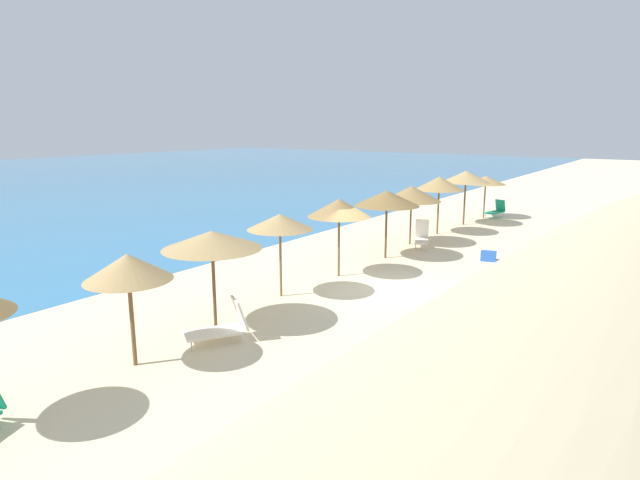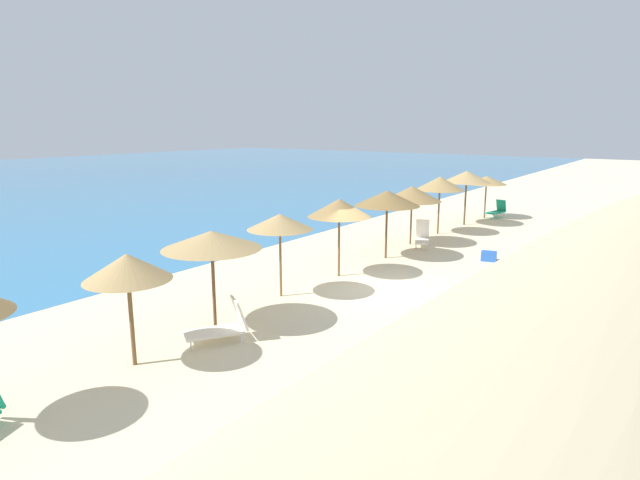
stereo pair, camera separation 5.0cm
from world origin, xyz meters
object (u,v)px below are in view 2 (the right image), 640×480
object	(u,v)px
beach_umbrella_5	(339,208)
beach_umbrella_6	(387,198)
beach_umbrella_7	(412,194)
beach_umbrella_3	(212,240)
beach_umbrella_9	(467,177)
lounge_chair_2	(497,210)
beach_umbrella_10	(487,180)
lounge_chair_1	(222,326)
beach_umbrella_8	(440,183)
cooler_box	(489,256)
beach_umbrella_4	(280,222)
beach_umbrella_2	(127,267)
lounge_chair_0	(422,236)

from	to	relation	value
beach_umbrella_5	beach_umbrella_6	xyz separation A→B (m)	(3.31, -0.11, -0.02)
beach_umbrella_7	beach_umbrella_5	bearing A→B (deg)	-178.10
beach_umbrella_3	beach_umbrella_6	bearing A→B (deg)	-0.68
beach_umbrella_9	lounge_chair_2	xyz separation A→B (m)	(3.32, -0.73, -2.18)
beach_umbrella_10	beach_umbrella_7	bearing A→B (deg)	177.29
beach_umbrella_9	lounge_chair_1	world-z (taller)	beach_umbrella_9
beach_umbrella_7	beach_umbrella_9	distance (m)	6.13
beach_umbrella_8	lounge_chair_2	bearing A→B (deg)	-8.04
beach_umbrella_3	lounge_chair_1	xyz separation A→B (m)	(-0.60, -0.89, -1.98)
beach_umbrella_7	beach_umbrella_8	xyz separation A→B (m)	(2.98, -0.05, 0.20)
beach_umbrella_6	beach_umbrella_8	bearing A→B (deg)	2.59
cooler_box	beach_umbrella_4	bearing A→B (deg)	154.71
beach_umbrella_5	beach_umbrella_7	world-z (taller)	beach_umbrella_5
beach_umbrella_6	lounge_chair_1	xyz separation A→B (m)	(-9.95, -0.77, -2.05)
beach_umbrella_10	lounge_chair_2	distance (m)	1.95
beach_umbrella_5	lounge_chair_1	size ratio (longest dim) A/B	1.68
beach_umbrella_10	lounge_chair_2	xyz separation A→B (m)	(0.58, -0.54, -1.78)
beach_umbrella_2	beach_umbrella_10	bearing A→B (deg)	0.05
beach_umbrella_3	beach_umbrella_6	size ratio (longest dim) A/B	0.95
beach_umbrella_8	cooler_box	bearing A→B (deg)	-135.38
beach_umbrella_8	beach_umbrella_10	xyz separation A→B (m)	(5.88, -0.37, -0.31)
lounge_chair_2	lounge_chair_1	bearing A→B (deg)	103.97
beach_umbrella_2	lounge_chair_0	world-z (taller)	beach_umbrella_2
beach_umbrella_7	lounge_chair_1	distance (m)	13.04
lounge_chair_1	beach_umbrella_7	bearing A→B (deg)	-53.90
beach_umbrella_7	lounge_chair_2	bearing A→B (deg)	-5.82
beach_umbrella_7	lounge_chair_2	distance (m)	9.68
beach_umbrella_7	lounge_chair_0	distance (m)	1.97
beach_umbrella_4	lounge_chair_1	distance (m)	4.30
beach_umbrella_3	lounge_chair_2	distance (m)	21.80
beach_umbrella_5	beach_umbrella_9	xyz separation A→B (m)	(12.34, -0.02, 0.13)
beach_umbrella_9	beach_umbrella_10	bearing A→B (deg)	-3.96
beach_umbrella_2	lounge_chair_0	xyz separation A→B (m)	(14.75, -0.23, -1.81)
beach_umbrella_10	cooler_box	distance (m)	10.57
beach_umbrella_9	lounge_chair_2	distance (m)	4.04
beach_umbrella_10	lounge_chair_0	world-z (taller)	beach_umbrella_10
lounge_chair_0	beach_umbrella_3	bearing A→B (deg)	63.59
beach_umbrella_6	beach_umbrella_7	distance (m)	2.93
beach_umbrella_5	beach_umbrella_7	bearing A→B (deg)	1.90
beach_umbrella_3	beach_umbrella_10	world-z (taller)	beach_umbrella_3
beach_umbrella_9	beach_umbrella_10	world-z (taller)	beach_umbrella_9
lounge_chair_2	cooler_box	xyz separation A→B (m)	(-10.36, -2.94, -0.24)
beach_umbrella_5	cooler_box	xyz separation A→B (m)	(5.30, -3.70, -2.29)
beach_umbrella_8	lounge_chair_0	xyz separation A→B (m)	(-3.19, -0.62, -2.04)
beach_umbrella_2	beach_umbrella_4	world-z (taller)	beach_umbrella_4
cooler_box	beach_umbrella_9	bearing A→B (deg)	27.54
beach_umbrella_3	beach_umbrella_7	xyz separation A→B (m)	(12.25, 0.21, -0.07)
beach_umbrella_4	lounge_chair_2	distance (m)	18.78
lounge_chair_0	lounge_chair_1	bearing A→B (deg)	67.70
beach_umbrella_7	beach_umbrella_9	world-z (taller)	beach_umbrella_9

